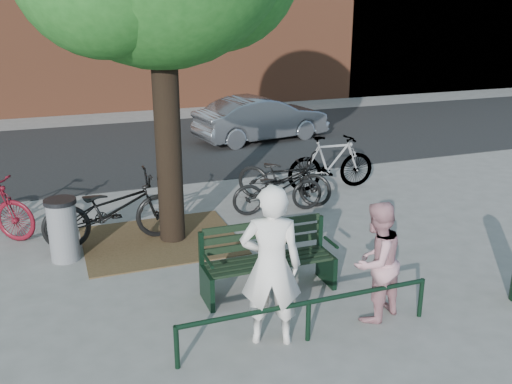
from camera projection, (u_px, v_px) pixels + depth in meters
name	position (u px, v px, depth m)	size (l,w,h in m)	color
ground	(269.00, 292.00, 7.53)	(90.00, 90.00, 0.00)	gray
dirt_pit	(161.00, 240.00, 9.16)	(2.40, 2.00, 0.02)	brown
road	(151.00, 147.00, 15.09)	(40.00, 7.00, 0.01)	black
park_bench	(267.00, 257.00, 7.45)	(1.74, 0.54, 0.97)	black
guard_railing	(309.00, 309.00, 6.34)	(3.06, 0.06, 0.51)	black
person_left	(271.00, 266.00, 6.17)	(0.67, 0.44, 1.85)	silver
person_right	(376.00, 262.00, 6.71)	(0.72, 0.56, 1.47)	#C1848D
litter_bin	(63.00, 229.00, 8.35)	(0.46, 0.46, 0.95)	gray
bicycle_a	(113.00, 209.00, 8.92)	(0.75, 2.15, 1.13)	black
bicycle_c	(278.00, 189.00, 10.29)	(0.59, 1.70, 0.89)	black
bicycle_d	(331.00, 163.00, 11.56)	(0.52, 1.86, 1.12)	gray
bicycle_e	(284.00, 177.00, 10.81)	(0.66, 1.89, 0.99)	black
parked_car	(262.00, 119.00, 15.68)	(1.30, 3.72, 1.23)	slate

